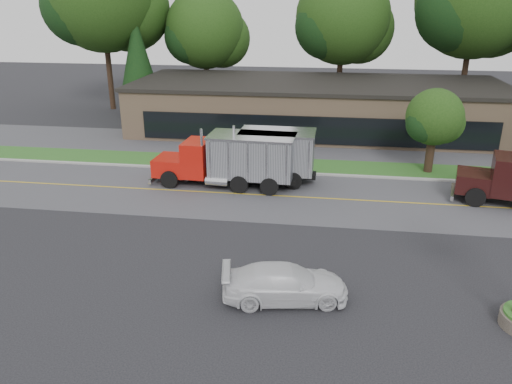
{
  "coord_description": "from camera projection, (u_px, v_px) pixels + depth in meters",
  "views": [
    {
      "loc": [
        2.97,
        -18.8,
        11.07
      ],
      "look_at": [
        -0.46,
        4.88,
        1.8
      ],
      "focal_mm": 35.0,
      "sensor_mm": 36.0,
      "label": 1
    }
  ],
  "objects": [
    {
      "name": "ground",
      "position": [
        250.0,
        271.0,
        21.75
      ],
      "size": [
        140.0,
        140.0,
        0.0
      ],
      "primitive_type": "plane",
      "color": "#313135",
      "rests_on": "ground"
    },
    {
      "name": "road",
      "position": [
        273.0,
        196.0,
        30.05
      ],
      "size": [
        60.0,
        8.0,
        0.02
      ],
      "primitive_type": "cube",
      "color": "slate",
      "rests_on": "ground"
    },
    {
      "name": "center_line",
      "position": [
        273.0,
        196.0,
        30.05
      ],
      "size": [
        60.0,
        0.12,
        0.01
      ],
      "primitive_type": "cube",
      "color": "gold",
      "rests_on": "ground"
    },
    {
      "name": "curb",
      "position": [
        280.0,
        173.0,
        33.93
      ],
      "size": [
        60.0,
        0.3,
        0.12
      ],
      "primitive_type": "cube",
      "color": "#9E9E99",
      "rests_on": "ground"
    },
    {
      "name": "grass_verge",
      "position": [
        283.0,
        165.0,
        35.59
      ],
      "size": [
        60.0,
        3.4,
        0.03
      ],
      "primitive_type": "cube",
      "color": "#24581E",
      "rests_on": "ground"
    },
    {
      "name": "far_parking",
      "position": [
        288.0,
        146.0,
        40.2
      ],
      "size": [
        60.0,
        7.0,
        0.02
      ],
      "primitive_type": "cube",
      "color": "slate",
      "rests_on": "ground"
    },
    {
      "name": "strip_mall",
      "position": [
        317.0,
        107.0,
        44.75
      ],
      "size": [
        32.0,
        12.0,
        4.0
      ],
      "primitive_type": "cube",
      "color": "tan",
      "rests_on": "ground"
    },
    {
      "name": "tree_far_a",
      "position": [
        104.0,
        0.0,
        50.09
      ],
      "size": [
        12.04,
        11.33,
        17.18
      ],
      "color": "#382619",
      "rests_on": "ground"
    },
    {
      "name": "tree_far_b",
      "position": [
        207.0,
        33.0,
        51.71
      ],
      "size": [
        8.58,
        8.08,
        12.24
      ],
      "color": "#382619",
      "rests_on": "ground"
    },
    {
      "name": "tree_far_c",
      "position": [
        344.0,
        22.0,
        49.43
      ],
      "size": [
        9.88,
        9.3,
        14.1
      ],
      "color": "#382619",
      "rests_on": "ground"
    },
    {
      "name": "tree_far_d",
      "position": [
        476.0,
        5.0,
        46.34
      ],
      "size": [
        11.64,
        10.96,
        16.61
      ],
      "color": "#382619",
      "rests_on": "ground"
    },
    {
      "name": "evergreen_left",
      "position": [
        138.0,
        59.0,
        49.59
      ],
      "size": [
        4.38,
        4.38,
        9.96
      ],
      "color": "#382619",
      "rests_on": "ground"
    },
    {
      "name": "tree_verge",
      "position": [
        435.0,
        120.0,
        32.98
      ],
      "size": [
        3.99,
        3.76,
        5.69
      ],
      "color": "#382619",
      "rests_on": "ground"
    },
    {
      "name": "dump_truck_red",
      "position": [
        233.0,
        159.0,
        31.02
      ],
      "size": [
        9.13,
        3.1,
        3.36
      ],
      "rotation": [
        0.0,
        0.0,
        3.09
      ],
      "color": "black",
      "rests_on": "ground"
    },
    {
      "name": "dump_truck_blue",
      "position": [
        260.0,
        154.0,
        31.86
      ],
      "size": [
        8.11,
        2.77,
        3.36
      ],
      "rotation": [
        0.0,
        0.0,
        3.13
      ],
      "color": "black",
      "rests_on": "ground"
    },
    {
      "name": "rally_car",
      "position": [
        285.0,
        283.0,
        19.47
      ],
      "size": [
        5.18,
        2.81,
        1.43
      ],
      "primitive_type": "imported",
      "rotation": [
        0.0,
        0.0,
        1.74
      ],
      "color": "silver",
      "rests_on": "ground"
    }
  ]
}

